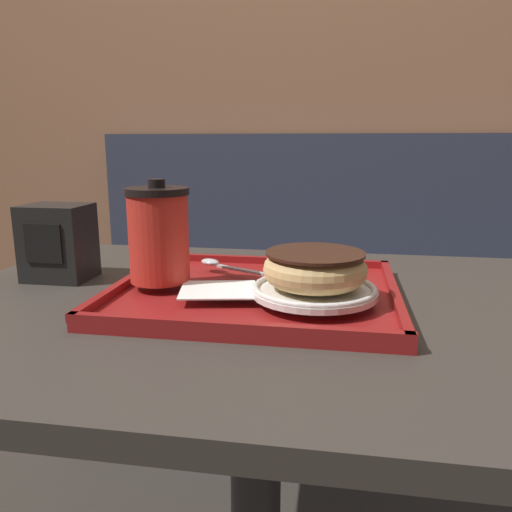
# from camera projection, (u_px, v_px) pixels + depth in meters

# --- Properties ---
(wall_behind) EXTENTS (8.00, 0.05, 2.40)m
(wall_behind) POSITION_uv_depth(u_px,v_px,m) (309.00, 73.00, 1.68)
(wall_behind) COLOR #9E6B4C
(wall_behind) RESTS_ON ground_plane
(booth_bench) EXTENTS (1.72, 0.44, 1.00)m
(booth_bench) POSITION_uv_depth(u_px,v_px,m) (349.00, 348.00, 1.63)
(booth_bench) COLOR #33384C
(booth_bench) RESTS_ON ground_plane
(cafe_table) EXTENTS (0.97, 0.70, 0.75)m
(cafe_table) POSITION_uv_depth(u_px,v_px,m) (256.00, 403.00, 0.76)
(cafe_table) COLOR #38332D
(cafe_table) RESTS_ON ground_plane
(serving_tray) EXTENTS (0.41, 0.35, 0.02)m
(serving_tray) POSITION_uv_depth(u_px,v_px,m) (256.00, 293.00, 0.74)
(serving_tray) COLOR maroon
(serving_tray) RESTS_ON cafe_table
(napkin_paper) EXTENTS (0.12, 0.11, 0.00)m
(napkin_paper) POSITION_uv_depth(u_px,v_px,m) (218.00, 290.00, 0.69)
(napkin_paper) COLOR white
(napkin_paper) RESTS_ON serving_tray
(coffee_cup_front) EXTENTS (0.09, 0.09, 0.15)m
(coffee_cup_front) POSITION_uv_depth(u_px,v_px,m) (158.00, 234.00, 0.73)
(coffee_cup_front) COLOR red
(coffee_cup_front) RESTS_ON serving_tray
(plate_with_chocolate_donut) EXTENTS (0.17, 0.17, 0.01)m
(plate_with_chocolate_donut) POSITION_uv_depth(u_px,v_px,m) (314.00, 290.00, 0.67)
(plate_with_chocolate_donut) COLOR white
(plate_with_chocolate_donut) RESTS_ON serving_tray
(donut_chocolate_glazed) EXTENTS (0.14, 0.14, 0.05)m
(donut_chocolate_glazed) POSITION_uv_depth(u_px,v_px,m) (315.00, 268.00, 0.67)
(donut_chocolate_glazed) COLOR #DBB270
(donut_chocolate_glazed) RESTS_ON plate_with_chocolate_donut
(spoon) EXTENTS (0.12, 0.07, 0.01)m
(spoon) POSITION_uv_depth(u_px,v_px,m) (218.00, 264.00, 0.83)
(spoon) COLOR silver
(spoon) RESTS_ON serving_tray
(napkin_dispenser) EXTENTS (0.10, 0.09, 0.13)m
(napkin_dispenser) POSITION_uv_depth(u_px,v_px,m) (58.00, 242.00, 0.83)
(napkin_dispenser) COLOR black
(napkin_dispenser) RESTS_ON cafe_table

